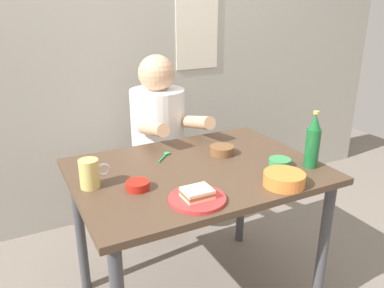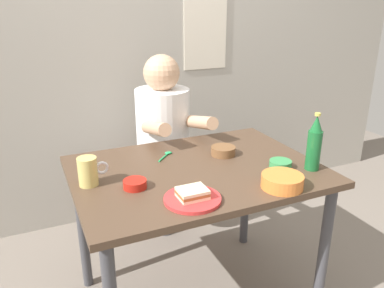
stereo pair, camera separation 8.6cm
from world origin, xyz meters
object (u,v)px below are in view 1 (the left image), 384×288
(plate_orange, at_px, (197,199))
(beer_bottle, at_px, (313,142))
(beer_mug, at_px, (90,174))
(person_seated, at_px, (159,124))
(sandwich, at_px, (197,193))
(stool, at_px, (160,186))
(sambal_bowl_red, at_px, (138,185))
(dining_table, at_px, (197,187))

(plate_orange, height_order, beer_bottle, beer_bottle)
(beer_mug, bearing_deg, person_seated, 47.49)
(sandwich, xyz_separation_m, beer_mug, (-0.33, 0.30, 0.03))
(stool, height_order, person_seated, person_seated)
(person_seated, relative_size, sambal_bowl_red, 7.49)
(person_seated, xyz_separation_m, sandwich, (-0.21, -0.89, 0.01))
(plate_orange, height_order, sandwich, sandwich)
(plate_orange, xyz_separation_m, sambal_bowl_red, (-0.17, 0.19, 0.01))
(person_seated, relative_size, beer_mug, 5.71)
(sandwich, bearing_deg, dining_table, 62.44)
(person_seated, relative_size, plate_orange, 3.27)
(plate_orange, distance_m, sandwich, 0.02)
(dining_table, bearing_deg, stool, 83.78)
(stool, distance_m, beer_bottle, 1.07)
(dining_table, distance_m, sandwich, 0.33)
(beer_mug, height_order, beer_bottle, beer_bottle)
(stool, distance_m, beer_mug, 0.93)
(person_seated, xyz_separation_m, beer_bottle, (0.40, -0.84, 0.09))
(beer_mug, xyz_separation_m, beer_bottle, (0.94, -0.25, 0.06))
(dining_table, xyz_separation_m, plate_orange, (-0.14, -0.27, 0.10))
(sambal_bowl_red, bearing_deg, person_seated, 61.46)
(person_seated, height_order, sandwich, person_seated)
(dining_table, xyz_separation_m, sambal_bowl_red, (-0.31, -0.08, 0.11))
(stool, bearing_deg, sambal_bowl_red, -118.15)
(plate_orange, bearing_deg, stool, 76.92)
(person_seated, distance_m, beer_bottle, 0.93)
(person_seated, bearing_deg, beer_bottle, -64.37)
(dining_table, distance_m, sambal_bowl_red, 0.34)
(dining_table, xyz_separation_m, person_seated, (0.07, 0.62, 0.12))
(stool, bearing_deg, dining_table, -96.22)
(dining_table, height_order, beer_mug, beer_mug)
(dining_table, bearing_deg, sandwich, -117.56)
(person_seated, bearing_deg, sambal_bowl_red, -118.54)
(person_seated, height_order, sambal_bowl_red, person_seated)
(beer_bottle, bearing_deg, sandwich, -175.36)
(dining_table, distance_m, plate_orange, 0.32)
(stool, distance_m, sambal_bowl_red, 0.90)
(stool, relative_size, person_seated, 0.63)
(plate_orange, relative_size, sambal_bowl_red, 2.29)
(beer_mug, xyz_separation_m, sambal_bowl_red, (0.16, -0.10, -0.04))
(stool, bearing_deg, beer_bottle, -64.66)
(beer_bottle, bearing_deg, sambal_bowl_red, 169.58)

